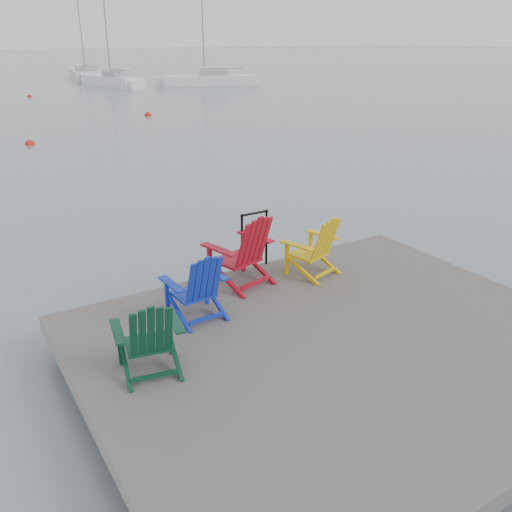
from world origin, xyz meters
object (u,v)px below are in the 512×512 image
sailboat_near (113,82)px  buoy_a (30,145)px  handrail (254,234)px  chair_green (149,336)px  chair_red (244,250)px  chair_yellow (315,246)px  buoy_c (148,116)px  chair_blue (198,286)px  buoy_d (30,97)px  sailboat_far (209,81)px  sailboat_mid (86,75)px

sailboat_near → buoy_a: size_ratio=26.25×
handrail → chair_green: bearing=-142.2°
handrail → chair_red: size_ratio=0.83×
chair_red → buoy_a: (-0.10, 16.19, -1.04)m
chair_yellow → buoy_c: bearing=59.1°
handrail → chair_red: (-0.48, -0.49, 0.00)m
chair_blue → chair_yellow: (2.11, 0.33, 0.01)m
buoy_d → chair_red: bearing=-95.4°
chair_yellow → sailboat_far: bearing=49.0°
handrail → chair_green: chair_green is taller
sailboat_mid → buoy_a: size_ratio=35.76×
buoy_d → sailboat_near: bearing=33.8°
handrail → buoy_a: bearing=92.1°
sailboat_mid → buoy_a: (-11.56, -34.26, -0.35)m
chair_blue → buoy_c: 23.53m
buoy_d → sailboat_far: bearing=8.0°
chair_blue → sailboat_near: (11.88, 40.57, -0.61)m
sailboat_far → buoy_a: bearing=161.5°
chair_green → chair_red: (1.98, 1.42, 0.09)m
chair_yellow → sailboat_near: 41.41m
chair_blue → sailboat_far: size_ratio=0.09×
chair_red → sailboat_near: sailboat_near is taller
chair_blue → sailboat_mid: (12.48, 51.03, -0.61)m
sailboat_mid → buoy_a: bearing=-98.5°
handrail → sailboat_mid: size_ratio=0.07×
sailboat_near → buoy_a: sailboat_near is taller
sailboat_near → sailboat_mid: (0.60, 10.46, -0.00)m
chair_yellow → buoy_a: chair_yellow is taller
chair_yellow → sailboat_near: bearing=60.1°
chair_red → chair_yellow: (1.10, -0.25, -0.07)m
sailboat_near → buoy_a: (-10.96, -23.80, -0.36)m
handrail → buoy_c: 22.06m
chair_blue → buoy_c: chair_blue is taller
sailboat_far → buoy_c: (-11.49, -15.44, -0.36)m
handrail → sailboat_far: (17.80, 36.55, -0.69)m
chair_red → buoy_a: size_ratio=2.88×
chair_green → buoy_a: (1.89, 17.61, -0.95)m
sailboat_far → buoy_a: 27.79m
chair_yellow → sailboat_mid: size_ratio=0.07×
chair_yellow → buoy_c: (5.69, 21.85, -0.97)m
sailboat_far → sailboat_near: bearing=91.1°
chair_red → sailboat_near: size_ratio=0.11×
handrail → sailboat_far: 40.65m
chair_green → buoy_d: size_ratio=2.79×
handrail → chair_yellow: bearing=-50.0°
sailboat_far → sailboat_mid: bearing=49.7°
buoy_d → chair_yellow: bearing=-93.6°
buoy_c → sailboat_mid: bearing=80.8°
sailboat_far → buoy_c: size_ratio=28.13×
chair_yellow → chair_green: bearing=-175.5°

